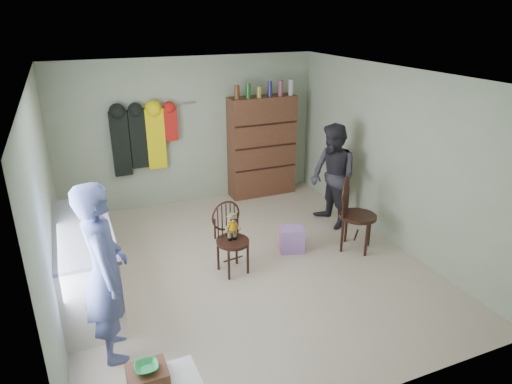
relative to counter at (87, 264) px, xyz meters
name	(u,v)px	position (x,y,z in m)	size (l,w,h in m)	color
ground_plane	(245,265)	(1.95, 0.00, -0.47)	(5.00, 5.00, 0.00)	beige
room_walls	(229,142)	(1.95, 0.53, 1.11)	(5.00, 5.00, 5.00)	#A3AE92
counter	(87,264)	(0.00, 0.00, 0.00)	(0.64, 1.86, 0.94)	silver
bowl	(147,367)	(0.34, -1.93, 0.02)	(0.19, 0.19, 0.05)	green
chair_front	(231,233)	(1.75, -0.03, 0.07)	(0.48, 0.48, 0.94)	#341A12
chair_far	(354,210)	(3.54, -0.13, 0.11)	(0.69, 0.69, 1.09)	#341A12
striped_bag	(292,239)	(2.72, 0.12, -0.30)	(0.33, 0.26, 0.35)	pink
person_left	(105,273)	(0.15, -1.02, 0.43)	(0.66, 0.43, 1.81)	#4A5388
person_right	(333,177)	(3.67, 0.64, 0.34)	(0.79, 0.62, 1.62)	#2D2B33
dresser	(262,146)	(3.20, 2.30, 0.44)	(1.20, 0.39, 2.07)	brown
coat_rack	(143,138)	(1.12, 2.38, 0.78)	(1.42, 0.12, 1.09)	#99999E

